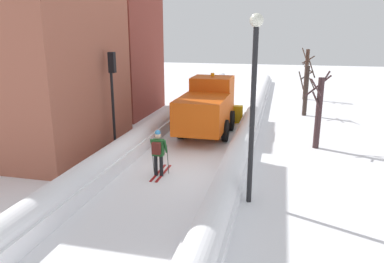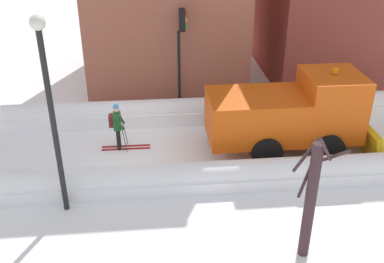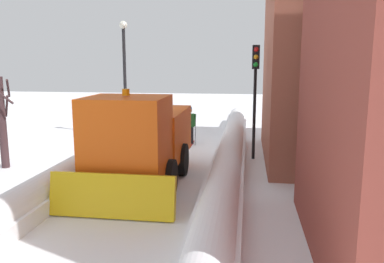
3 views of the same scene
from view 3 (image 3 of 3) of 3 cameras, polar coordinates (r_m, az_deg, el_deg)
ground_plane at (r=8.88m, az=-13.02°, el=-15.72°), size 80.00×80.00×0.00m
snowbank_left at (r=8.19m, az=3.30°, el=-14.46°), size 1.10×36.00×1.00m
building_brick_near at (r=16.57m, az=25.78°, el=12.39°), size 8.36×7.17×9.53m
plow_truck at (r=12.31m, az=-7.49°, el=-0.99°), size 3.20×5.98×3.12m
skier at (r=18.32m, az=-0.34°, el=1.25°), size 0.62×1.80×1.81m
traffic_light_pole at (r=15.34m, az=9.23°, el=7.38°), size 0.28×0.42×4.46m
street_lamp at (r=20.28m, az=-9.84°, el=9.46°), size 0.40×0.40×5.84m
bare_tree_near at (r=15.64m, az=-26.02°, el=1.54°), size 1.18×1.14×3.65m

